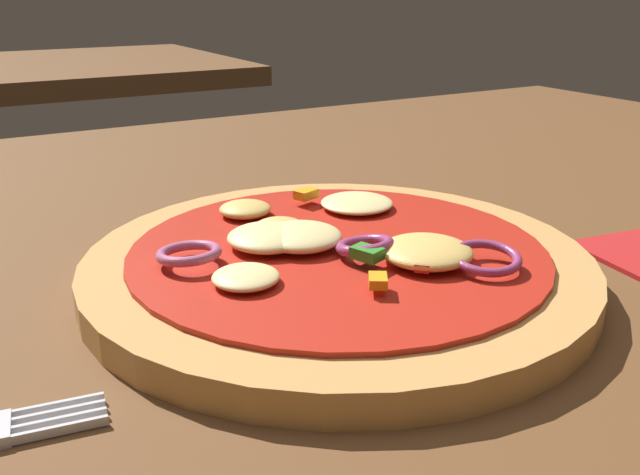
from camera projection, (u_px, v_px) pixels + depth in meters
dining_table at (363, 322)px, 0.39m from camera, size 1.38×1.05×0.04m
pizza at (337, 263)px, 0.39m from camera, size 0.29×0.29×0.03m
background_table at (81, 70)px, 1.50m from camera, size 0.63×0.61×0.04m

